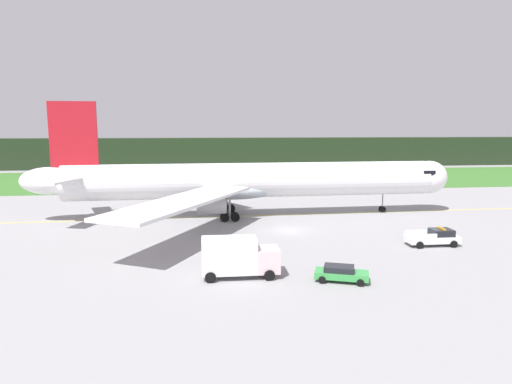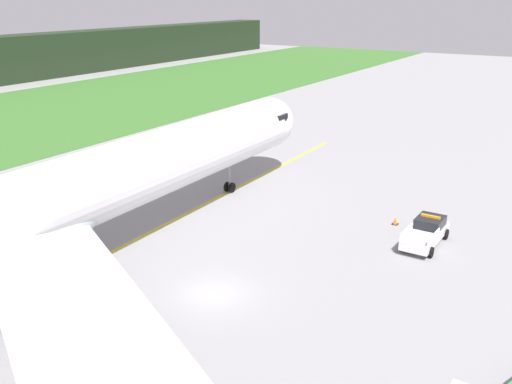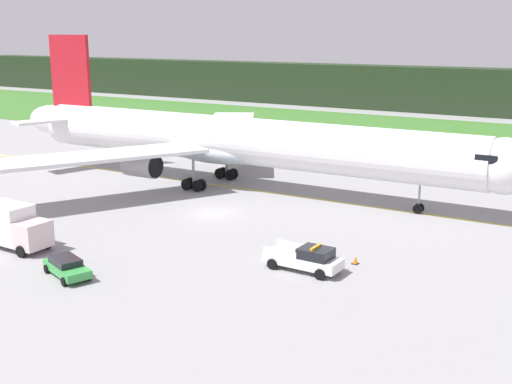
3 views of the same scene
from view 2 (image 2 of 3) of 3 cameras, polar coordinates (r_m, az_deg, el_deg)
name	(u,v)px [view 2 (image 2 of 3)]	position (r m, az deg, el deg)	size (l,w,h in m)	color
ground	(214,294)	(35.14, -4.16, -10.09)	(320.00, 320.00, 0.00)	gray
taxiway_centerline_main	(63,277)	(38.99, -18.67, -8.02)	(82.14, 0.30, 0.01)	yellow
airliner	(41,208)	(36.48, -20.65, -1.47)	(60.41, 49.77, 15.92)	white
ops_pickup_truck	(426,232)	(43.11, 16.59, -3.84)	(5.54, 2.36, 1.94)	white
apron_cone	(395,221)	(46.29, 13.69, -2.81)	(0.47, 0.47, 0.60)	black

